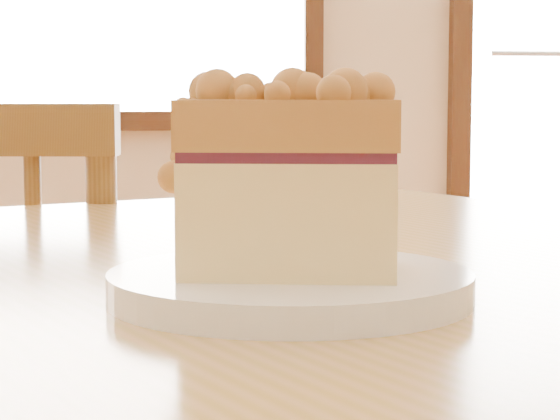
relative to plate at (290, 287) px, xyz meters
name	(u,v)px	position (x,y,z in m)	size (l,w,h in m)	color
plate	(290,287)	(0.00, 0.00, 0.00)	(0.21, 0.21, 0.02)	white
cake_slice	(292,171)	(0.00, 0.00, 0.07)	(0.14, 0.12, 0.11)	#DCC67C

